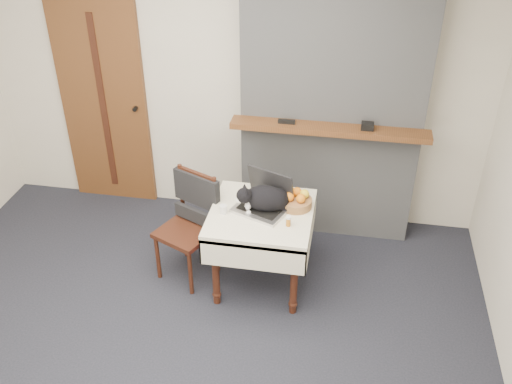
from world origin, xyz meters
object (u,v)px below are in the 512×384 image
pill_bottle (288,221)px  fruit_basket (296,200)px  door (104,104)px  cat (267,199)px  cream_jar (223,209)px  chair (192,211)px  laptop (264,199)px  side_table (261,224)px

pill_bottle → fruit_basket: size_ratio=0.33×
fruit_basket → pill_bottle: bearing=-95.7°
door → cat: bearing=-31.0°
door → cream_jar: (1.38, -1.11, -0.27)m
door → chair: 1.51m
laptop → side_table: bearing=-79.5°
door → cat: 1.99m
pill_bottle → cream_jar: bearing=171.4°
cat → fruit_basket: bearing=0.6°
laptop → chair: laptop is taller
cat → fruit_basket: 0.24m
cream_jar → fruit_basket: fruit_basket is taller
laptop → fruit_basket: size_ratio=1.97×
cat → cream_jar: size_ratio=7.55×
laptop → pill_bottle: size_ratio=6.02×
cream_jar → fruit_basket: size_ratio=0.27×
fruit_basket → chair: 0.84m
cat → pill_bottle: (0.19, -0.17, -0.06)m
fruit_basket → chair: (-0.82, -0.04, -0.17)m
pill_bottle → fruit_basket: bearing=84.3°
laptop → fruit_basket: bearing=34.6°
cat → pill_bottle: cat is taller
side_table → laptop: (0.01, 0.06, 0.18)m
cream_jar → chair: size_ratio=0.07×
cat → laptop: bearing=100.1°
laptop → cream_jar: size_ratio=7.24×
door → pill_bottle: door is taller
cat → pill_bottle: bearing=-64.5°
side_table → laptop: size_ratio=1.63×
cat → fruit_basket: cat is taller
side_table → cream_jar: cream_jar is taller
door → pill_bottle: bearing=-32.3°
laptop → cream_jar: (-0.29, -0.13, -0.04)m
cream_jar → chair: bearing=153.3°
pill_bottle → fruit_basket: fruit_basket is taller
pill_bottle → laptop: bearing=135.4°
side_table → pill_bottle: 0.31m
laptop → cat: size_ratio=0.96×
cat → cream_jar: cat is taller
fruit_basket → chair: chair is taller
side_table → cat: 0.22m
door → chair: bearing=-41.6°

